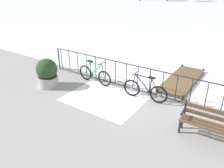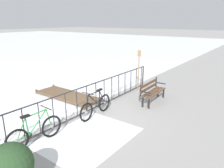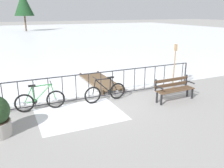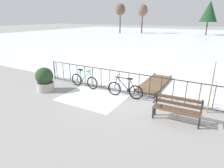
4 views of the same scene
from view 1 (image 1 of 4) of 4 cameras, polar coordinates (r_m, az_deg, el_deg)
ground_plane at (r=8.90m, az=7.75°, el=-2.23°), size 160.00×160.00×0.00m
snow_patch at (r=8.43m, az=-1.96°, el=-3.65°), size 2.80×2.15×0.01m
railing_fence at (r=8.66m, az=7.97°, el=1.05°), size 9.06×0.06×1.07m
bicycle_near_railing at (r=8.30m, az=8.26°, el=-1.57°), size 1.71×0.52×0.97m
bicycle_second at (r=9.55m, az=-4.40°, el=2.36°), size 1.71×0.52×0.97m
park_bench at (r=6.83m, az=23.65°, el=-8.70°), size 1.62×0.54×0.89m
planter_with_shrub at (r=9.51m, az=-16.00°, el=2.66°), size 0.85×0.85×1.17m
wooden_dock at (r=10.14m, az=17.24°, el=1.12°), size 1.10×3.19×0.20m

